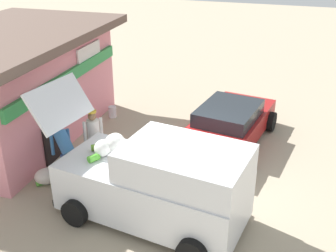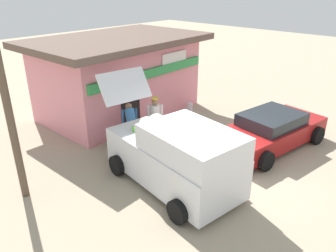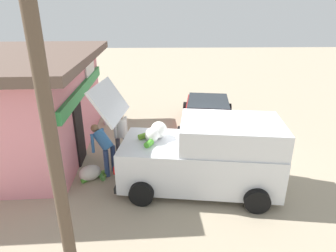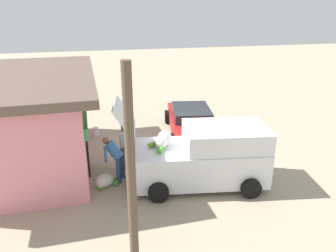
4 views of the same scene
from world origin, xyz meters
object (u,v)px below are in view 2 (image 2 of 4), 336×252
(storefront_bar, at_px, (119,75))
(vendor_standing, at_px, (155,117))
(customer_bending, at_px, (131,122))
(delivery_van, at_px, (176,156))
(parked_sedan, at_px, (270,130))
(paint_bucket, at_px, (190,107))
(unloaded_banana_pile, at_px, (117,140))

(storefront_bar, distance_m, vendor_standing, 3.52)
(customer_bending, bearing_deg, delivery_van, -105.80)
(parked_sedan, relative_size, paint_bucket, 11.66)
(paint_bucket, bearing_deg, vendor_standing, -162.07)
(storefront_bar, relative_size, paint_bucket, 18.78)
(customer_bending, distance_m, paint_bucket, 4.13)
(parked_sedan, xyz_separation_m, unloaded_banana_pile, (-3.75, 3.99, -0.41))
(parked_sedan, height_order, unloaded_banana_pile, parked_sedan)
(unloaded_banana_pile, bearing_deg, parked_sedan, -46.79)
(paint_bucket, bearing_deg, customer_bending, -171.05)
(unloaded_banana_pile, xyz_separation_m, paint_bucket, (4.39, 0.26, 0.01))
(vendor_standing, xyz_separation_m, customer_bending, (-0.80, 0.41, -0.07))
(delivery_van, height_order, vendor_standing, delivery_van)
(parked_sedan, height_order, customer_bending, customer_bending)
(delivery_van, relative_size, unloaded_banana_pile, 5.55)
(customer_bending, relative_size, paint_bucket, 3.79)
(paint_bucket, bearing_deg, unloaded_banana_pile, -176.56)
(parked_sedan, height_order, paint_bucket, parked_sedan)
(storefront_bar, height_order, paint_bucket, storefront_bar)
(storefront_bar, xyz_separation_m, parked_sedan, (1.53, -6.48, -1.12))
(parked_sedan, xyz_separation_m, paint_bucket, (0.64, 4.25, -0.40))
(unloaded_banana_pile, bearing_deg, storefront_bar, 48.35)
(parked_sedan, relative_size, customer_bending, 3.08)
(delivery_van, distance_m, customer_bending, 2.99)
(customer_bending, height_order, unloaded_banana_pile, customer_bending)
(delivery_van, relative_size, customer_bending, 3.29)
(vendor_standing, relative_size, paint_bucket, 4.27)
(storefront_bar, height_order, customer_bending, storefront_bar)
(storefront_bar, bearing_deg, customer_bending, -122.80)
(vendor_standing, bearing_deg, paint_bucket, 17.93)
(delivery_van, bearing_deg, customer_bending, 74.20)
(vendor_standing, distance_m, unloaded_banana_pile, 1.61)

